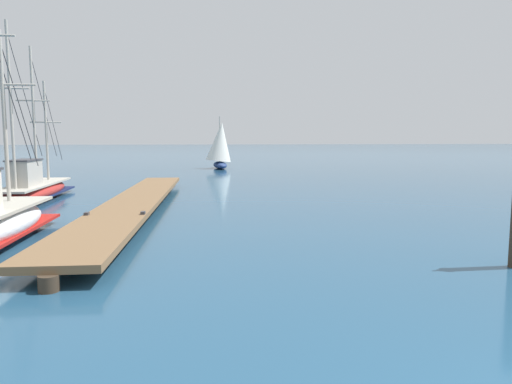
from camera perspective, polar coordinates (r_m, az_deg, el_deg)
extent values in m
cube|color=brown|center=(17.70, -14.47, -1.03)|extent=(2.90, 18.42, 0.16)
cylinder|color=#3D3023|center=(9.00, -24.04, -10.17)|extent=(0.36, 0.36, 0.29)
cylinder|color=#3D3023|center=(13.29, -17.64, -4.60)|extent=(0.36, 0.36, 0.29)
cylinder|color=#3D3023|center=(17.73, -14.44, -1.75)|extent=(0.36, 0.36, 0.29)
cylinder|color=#3D3023|center=(22.23, -12.54, -0.04)|extent=(0.36, 0.36, 0.29)
cylinder|color=#3D3023|center=(26.76, -11.28, 1.09)|extent=(0.36, 0.36, 0.29)
cube|color=#333338|center=(14.30, -20.03, -2.51)|extent=(0.13, 0.21, 0.08)
cube|color=#333338|center=(13.97, -13.67, -2.50)|extent=(0.13, 0.21, 0.08)
ellipsoid|color=#AD2823|center=(22.28, -25.43, 0.03)|extent=(1.69, 7.16, 0.71)
cube|color=#B2AD9E|center=(22.25, -25.47, 0.83)|extent=(1.49, 6.45, 0.08)
cube|color=#19234C|center=(22.30, -25.41, -0.38)|extent=(1.71, 7.02, 0.08)
cube|color=#B7B2A8|center=(21.20, -26.43, 2.04)|extent=(0.85, 1.85, 1.04)
cube|color=#3D3D42|center=(21.17, -26.50, 3.52)|extent=(0.92, 2.00, 0.06)
cylinder|color=#B2ADA3|center=(22.53, -25.56, 8.44)|extent=(0.11, 0.11, 5.85)
cylinder|color=#B2ADA3|center=(22.56, -25.64, 10.06)|extent=(1.41, 0.09, 0.06)
cylinder|color=#333338|center=(24.05, -24.42, 9.04)|extent=(0.08, 3.04, 4.33)
cylinder|color=#B2ADA3|center=(24.04, -24.30, 6.84)|extent=(0.11, 0.11, 4.59)
cylinder|color=#B2ADA3|center=(24.05, -24.34, 7.78)|extent=(1.41, 0.09, 0.06)
cylinder|color=#333338|center=(25.23, -23.51, 7.36)|extent=(0.07, 2.39, 3.39)
cylinder|color=#B2ADA3|center=(20.18, -27.81, 9.30)|extent=(0.11, 0.11, 6.33)
cylinder|color=#B2ADA3|center=(20.23, -27.91, 11.16)|extent=(1.41, 0.09, 0.06)
cylinder|color=#333338|center=(21.81, -26.28, 9.95)|extent=(0.08, 3.29, 4.68)
cylinder|color=#333338|center=(15.33, -28.20, 11.67)|extent=(0.12, 3.15, 4.49)
cylinder|color=#B2ADA3|center=(14.97, -28.44, 8.09)|extent=(0.11, 0.11, 4.75)
cylinder|color=#B2ADA3|center=(15.03, -28.63, 11.48)|extent=(1.79, 0.12, 0.06)
cylinder|color=#333338|center=(16.18, -26.80, 8.85)|extent=(0.10, 2.47, 3.52)
ellipsoid|color=navy|center=(41.36, -4.42, 3.31)|extent=(1.26, 4.42, 0.60)
cylinder|color=#B2ADA3|center=(41.39, -4.46, 6.47)|extent=(0.08, 0.08, 3.96)
cone|color=silver|center=(41.04, -4.41, 6.19)|extent=(2.61, 2.29, 3.57)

